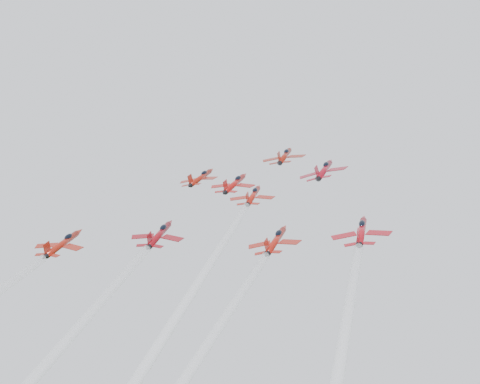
% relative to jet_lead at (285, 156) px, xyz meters
% --- Properties ---
extents(jet_lead, '(10.25, 13.08, 8.44)m').
position_rel_jet_lead_xyz_m(jet_lead, '(0.00, 0.00, 0.00)').
color(jet_lead, maroon).
extents(jet_row2_left, '(9.22, 11.77, 7.60)m').
position_rel_jet_lead_xyz_m(jet_row2_left, '(-16.57, -10.39, -6.24)').
color(jet_row2_left, '#9F1C0F').
extents(jet_row2_center, '(9.62, 12.27, 7.92)m').
position_rel_jet_lead_xyz_m(jet_row2_center, '(-6.63, -15.99, -9.59)').
color(jet_row2_center, '#B01410').
extents(jet_row2_right, '(10.29, 13.13, 8.47)m').
position_rel_jet_lead_xyz_m(jet_row2_right, '(11.32, -12.07, -7.24)').
color(jet_row2_right, maroon).
extents(jet_center, '(8.76, 82.20, 49.90)m').
position_rel_jet_lead_xyz_m(jet_center, '(-0.26, -59.92, -35.99)').
color(jet_center, '#AD1C10').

